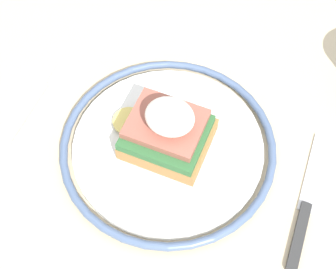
{
  "coord_description": "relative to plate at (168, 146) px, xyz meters",
  "views": [
    {
      "loc": [
        0.08,
        -0.28,
        1.25
      ],
      "look_at": [
        -0.03,
        -0.01,
        0.78
      ],
      "focal_mm": 50.0,
      "sensor_mm": 36.0,
      "label": 1
    }
  ],
  "objects": [
    {
      "name": "fork",
      "position": [
        -0.18,
        0.01,
        -0.01
      ],
      "size": [
        0.02,
        0.14,
        0.0
      ],
      "color": "silver",
      "rests_on": "dining_table"
    },
    {
      "name": "plate",
      "position": [
        0.0,
        0.0,
        0.0
      ],
      "size": [
        0.27,
        0.27,
        0.02
      ],
      "color": "white",
      "rests_on": "dining_table"
    },
    {
      "name": "knife",
      "position": [
        0.18,
        -0.01,
        -0.01
      ],
      "size": [
        0.02,
        0.18,
        0.01
      ],
      "color": "#2D2D2D",
      "rests_on": "dining_table"
    },
    {
      "name": "sandwich",
      "position": [
        -0.0,
        0.0,
        0.04
      ],
      "size": [
        0.13,
        0.09,
        0.08
      ],
      "color": "#9E703D",
      "rests_on": "plate"
    },
    {
      "name": "dining_table",
      "position": [
        0.03,
        0.01,
        -0.12
      ],
      "size": [
        1.09,
        0.78,
        0.75
      ],
      "color": "#C6B28E",
      "rests_on": "ground_plane"
    }
  ]
}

